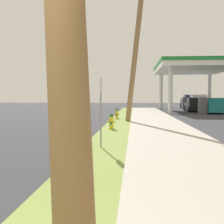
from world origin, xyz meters
TOP-DOWN VIEW (x-y plane):
  - fire_hydrant_nearest at (0.38, 4.29)m, footprint 0.42×0.37m
  - fire_hydrant_second at (0.53, 12.39)m, footprint 0.42×0.38m
  - fire_hydrant_third at (0.40, 18.91)m, footprint 0.42×0.37m
  - utility_pole_midground at (1.67, 16.69)m, footprint 1.72×1.31m
  - street_sign_post at (0.59, 7.40)m, footprint 0.05×0.36m
  - car_black_by_near_pump at (8.54, 32.19)m, footprint 2.14×4.59m
  - car_teal_by_far_pump at (9.71, 28.69)m, footprint 2.18×4.60m
  - truck_navy_at_forecourt at (9.44, 39.65)m, footprint 2.25×5.45m
  - truck_silver_on_apron at (9.94, 36.22)m, footprint 2.42×5.51m

SIDE VIEW (x-z plane):
  - fire_hydrant_nearest at x=0.38m, z-range 0.07..0.82m
  - fire_hydrant_second at x=0.53m, z-range 0.07..0.82m
  - fire_hydrant_third at x=0.40m, z-range 0.07..0.82m
  - car_black_by_near_pump at x=8.54m, z-range -0.07..1.51m
  - car_teal_by_far_pump at x=9.71m, z-range -0.07..1.51m
  - truck_navy_at_forecourt at x=9.44m, z-range -0.07..1.90m
  - truck_silver_on_apron at x=9.94m, z-range -0.07..1.90m
  - street_sign_post at x=0.59m, z-range 0.57..2.69m
  - utility_pole_midground at x=1.67m, z-range 0.20..8.62m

